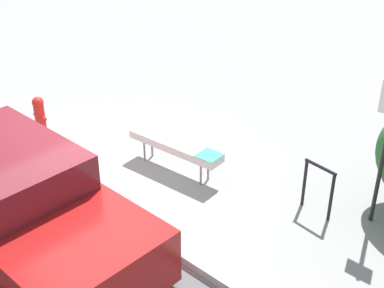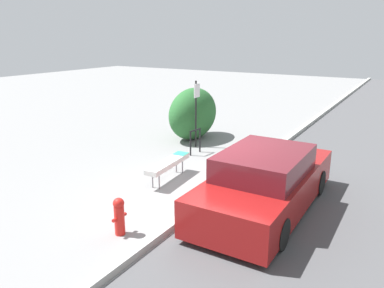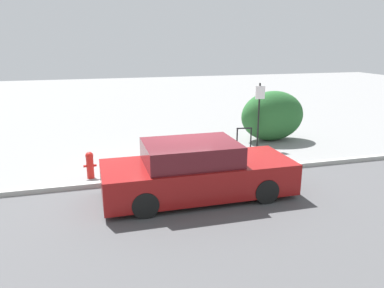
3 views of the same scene
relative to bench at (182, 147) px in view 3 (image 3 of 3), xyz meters
The scene contains 8 objects.
ground_plane 1.67m from the bench, 105.37° to the right, with size 60.00×60.00×0.00m, color gray.
curb 1.65m from the bench, 105.37° to the right, with size 60.00×0.20×0.13m.
bench is the anchor object (origin of this frame).
bike_rack 2.47m from the bench, 13.63° to the left, with size 0.55×0.12×0.83m.
sign_post 3.38m from the bench, 17.37° to the left, with size 0.36×0.08×2.30m.
fire_hydrant 2.96m from the bench, 164.02° to the right, with size 0.36×0.22×0.77m.
shrub_hedge 4.35m from the bench, 22.12° to the left, with size 2.51×1.40×1.91m.
parked_car_near 2.86m from the bench, 96.66° to the right, with size 4.65×1.84×1.40m.
Camera 3 is at (-2.32, -9.59, 3.74)m, focal length 35.00 mm.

